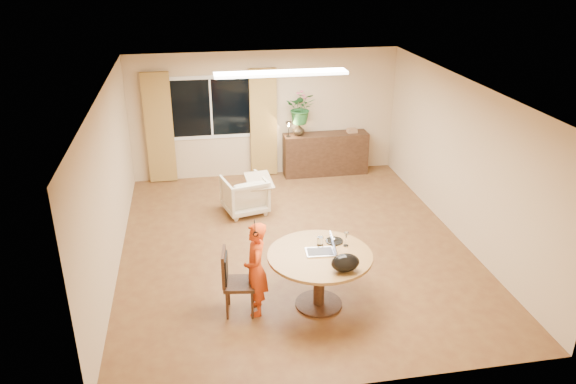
% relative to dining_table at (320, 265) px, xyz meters
% --- Properties ---
extents(floor, '(6.50, 6.50, 0.00)m').
position_rel_dining_table_xyz_m(floor, '(-0.02, 1.68, -0.62)').
color(floor, brown).
rests_on(floor, ground).
extents(ceiling, '(6.50, 6.50, 0.00)m').
position_rel_dining_table_xyz_m(ceiling, '(-0.02, 1.68, 1.98)').
color(ceiling, white).
rests_on(ceiling, wall_back).
extents(wall_back, '(5.50, 0.00, 5.50)m').
position_rel_dining_table_xyz_m(wall_back, '(-0.02, 4.93, 0.68)').
color(wall_back, tan).
rests_on(wall_back, floor).
extents(wall_left, '(0.00, 6.50, 6.50)m').
position_rel_dining_table_xyz_m(wall_left, '(-2.77, 1.68, 0.68)').
color(wall_left, tan).
rests_on(wall_left, floor).
extents(wall_right, '(0.00, 6.50, 6.50)m').
position_rel_dining_table_xyz_m(wall_right, '(2.73, 1.68, 0.68)').
color(wall_right, tan).
rests_on(wall_right, floor).
extents(window, '(1.70, 0.03, 1.30)m').
position_rel_dining_table_xyz_m(window, '(-1.12, 4.92, 0.88)').
color(window, white).
rests_on(window, wall_back).
extents(curtain_left, '(0.55, 0.08, 2.25)m').
position_rel_dining_table_xyz_m(curtain_left, '(-2.17, 4.84, 0.53)').
color(curtain_left, olive).
rests_on(curtain_left, wall_back).
extents(curtain_right, '(0.55, 0.08, 2.25)m').
position_rel_dining_table_xyz_m(curtain_right, '(-0.07, 4.84, 0.53)').
color(curtain_right, olive).
rests_on(curtain_right, wall_back).
extents(ceiling_panel, '(2.20, 0.35, 0.05)m').
position_rel_dining_table_xyz_m(ceiling_panel, '(-0.02, 2.88, 1.95)').
color(ceiling_panel, white).
rests_on(ceiling_panel, ceiling).
extents(dining_table, '(1.38, 1.38, 0.79)m').
position_rel_dining_table_xyz_m(dining_table, '(0.00, 0.00, 0.00)').
color(dining_table, brown).
rests_on(dining_table, floor).
extents(dining_chair, '(0.49, 0.46, 0.92)m').
position_rel_dining_table_xyz_m(dining_chair, '(-1.06, 0.03, -0.16)').
color(dining_chair, black).
rests_on(dining_chair, floor).
extents(child, '(0.50, 0.34, 1.30)m').
position_rel_dining_table_xyz_m(child, '(-0.85, 0.00, 0.03)').
color(child, red).
rests_on(child, floor).
extents(laptop, '(0.41, 0.29, 0.26)m').
position_rel_dining_table_xyz_m(laptop, '(0.01, 0.04, 0.30)').
color(laptop, '#B7B7BC').
rests_on(laptop, dining_table).
extents(tumbler, '(0.09, 0.09, 0.12)m').
position_rel_dining_table_xyz_m(tumbler, '(0.06, 0.24, 0.23)').
color(tumbler, white).
rests_on(tumbler, dining_table).
extents(wine_glass, '(0.07, 0.07, 0.20)m').
position_rel_dining_table_xyz_m(wine_glass, '(0.39, 0.16, 0.27)').
color(wine_glass, white).
rests_on(wine_glass, dining_table).
extents(pot_lid, '(0.25, 0.25, 0.04)m').
position_rel_dining_table_xyz_m(pot_lid, '(0.27, 0.30, 0.19)').
color(pot_lid, white).
rests_on(pot_lid, dining_table).
extents(handbag, '(0.40, 0.29, 0.24)m').
position_rel_dining_table_xyz_m(handbag, '(0.21, -0.46, 0.29)').
color(handbag, black).
rests_on(handbag, dining_table).
extents(armchair, '(0.89, 0.90, 0.68)m').
position_rel_dining_table_xyz_m(armchair, '(-0.67, 3.09, -0.28)').
color(armchair, beige).
rests_on(armchair, floor).
extents(throw, '(0.52, 0.60, 0.03)m').
position_rel_dining_table_xyz_m(throw, '(-0.41, 3.04, 0.08)').
color(throw, beige).
rests_on(throw, armchair).
extents(sideboard, '(1.78, 0.43, 0.89)m').
position_rel_dining_table_xyz_m(sideboard, '(1.22, 4.69, -0.17)').
color(sideboard, black).
rests_on(sideboard, floor).
extents(vase, '(0.26, 0.26, 0.25)m').
position_rel_dining_table_xyz_m(vase, '(0.64, 4.69, 0.39)').
color(vase, black).
rests_on(vase, sideboard).
extents(bouquet, '(0.69, 0.63, 0.66)m').
position_rel_dining_table_xyz_m(bouquet, '(0.69, 4.69, 0.85)').
color(bouquet, '#366525').
rests_on(bouquet, vase).
extents(book_stack, '(0.24, 0.20, 0.09)m').
position_rel_dining_table_xyz_m(book_stack, '(1.78, 4.69, 0.31)').
color(book_stack, '#855D44').
rests_on(book_stack, sideboard).
extents(desk_lamp, '(0.16, 0.16, 0.33)m').
position_rel_dining_table_xyz_m(desk_lamp, '(0.42, 4.64, 0.43)').
color(desk_lamp, black).
rests_on(desk_lamp, sideboard).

